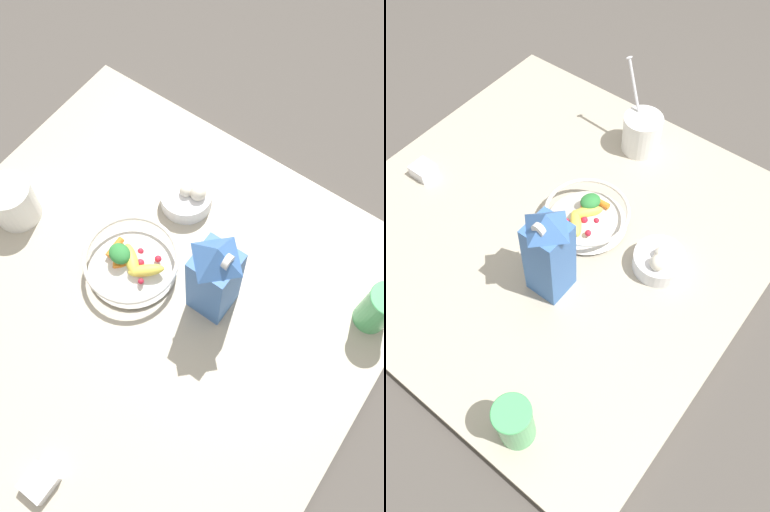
{
  "view_description": "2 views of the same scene",
  "coord_description": "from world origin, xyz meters",
  "views": [
    {
      "loc": [
        -0.22,
        -0.32,
        1.06
      ],
      "look_at": [
        0.15,
        -0.05,
        0.07
      ],
      "focal_mm": 35.0,
      "sensor_mm": 36.0,
      "label": 1
    },
    {
      "loc": [
        0.52,
        -0.56,
        1.03
      ],
      "look_at": [
        0.13,
        -0.07,
        0.09
      ],
      "focal_mm": 35.0,
      "sensor_mm": 36.0,
      "label": 2
    }
  ],
  "objects": [
    {
      "name": "garlic_bowl",
      "position": [
        0.28,
        0.06,
        0.06
      ],
      "size": [
        0.12,
        0.12,
        0.08
      ],
      "color": "white",
      "rests_on": "countertop"
    },
    {
      "name": "milk_carton",
      "position": [
        0.11,
        -0.13,
        0.16
      ],
      "size": [
        0.08,
        0.08,
        0.26
      ],
      "color": "#3D6BB2",
      "rests_on": "countertop"
    },
    {
      "name": "fruit_bowl",
      "position": [
        0.07,
        0.06,
        0.07
      ],
      "size": [
        0.21,
        0.21,
        0.08
      ],
      "color": "silver",
      "rests_on": "countertop"
    },
    {
      "name": "countertop",
      "position": [
        0.0,
        0.0,
        0.02
      ],
      "size": [
        1.01,
        1.01,
        0.03
      ],
      "color": "#B2A893",
      "rests_on": "ground_plane"
    },
    {
      "name": "drinking_cup",
      "position": [
        0.27,
        -0.43,
        0.1
      ],
      "size": [
        0.07,
        0.07,
        0.13
      ],
      "color": "#4CB266",
      "rests_on": "countertop"
    },
    {
      "name": "ground_plane",
      "position": [
        0.0,
        0.0,
        0.0
      ],
      "size": [
        6.0,
        6.0,
        0.0
      ],
      "primitive_type": "plane",
      "color": "#4C4742"
    },
    {
      "name": "yogurt_tub",
      "position": [
        0.02,
        0.36,
        0.09
      ],
      "size": [
        0.15,
        0.11,
        0.23
      ],
      "color": "white",
      "rests_on": "countertop"
    },
    {
      "name": "spice_jar",
      "position": [
        -0.38,
        -0.08,
        0.05
      ],
      "size": [
        0.06,
        0.06,
        0.03
      ],
      "color": "silver",
      "rests_on": "countertop"
    }
  ]
}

